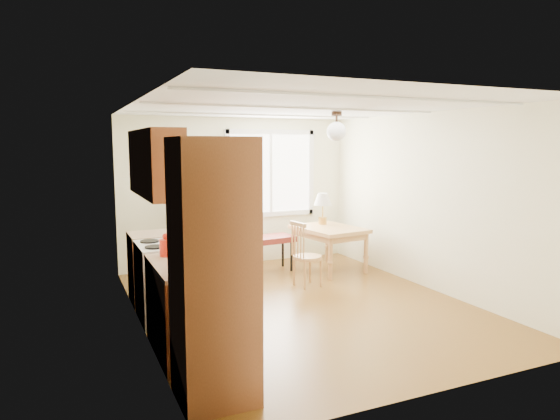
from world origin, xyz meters
TOP-DOWN VIEW (x-y plane):
  - room_shell at (0.00, 0.00)m, footprint 4.60×5.60m
  - kitchen_run at (-1.72, -0.63)m, footprint 0.65×3.40m
  - window_unit at (0.60, 2.47)m, footprint 1.64×0.05m
  - pendant_light at (0.70, 0.40)m, footprint 0.26×0.26m
  - refrigerator at (-0.60, 1.92)m, footprint 0.75×0.75m
  - bench at (0.10, 1.81)m, footprint 1.27×0.60m
  - dining_table at (1.20, 1.45)m, footprint 1.02×1.26m
  - chair at (0.37, 0.75)m, footprint 0.43×0.42m
  - table_lamp at (1.25, 1.76)m, footprint 0.30×0.30m
  - coffee_maker at (-1.72, -1.15)m, footprint 0.21×0.25m
  - kettle at (-1.81, -0.46)m, footprint 0.12×0.12m

SIDE VIEW (x-z plane):
  - bench at x=0.10m, z-range 0.22..0.78m
  - chair at x=0.37m, z-range 0.07..1.01m
  - dining_table at x=1.20m, z-range 0.25..0.97m
  - refrigerator at x=-0.60m, z-range 0.00..1.66m
  - kitchen_run at x=-1.72m, z-range -0.26..1.94m
  - kettle at x=-1.81m, z-range 0.88..1.12m
  - coffee_maker at x=-1.72m, z-range 0.85..1.19m
  - table_lamp at x=1.25m, z-range 0.83..1.36m
  - room_shell at x=0.00m, z-range -0.06..2.56m
  - window_unit at x=0.60m, z-range 0.79..2.31m
  - pendant_light at x=0.70m, z-range 2.04..2.44m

